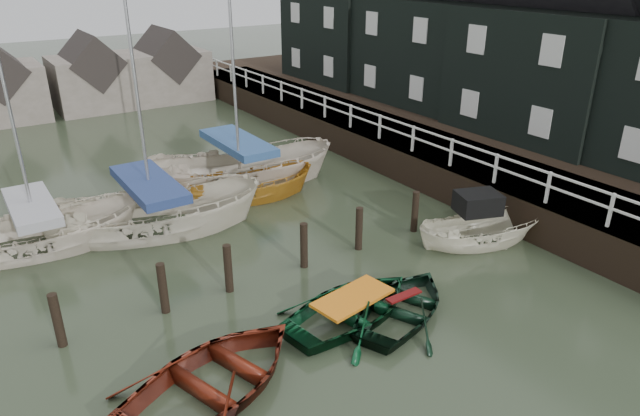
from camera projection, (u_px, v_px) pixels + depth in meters
ground at (328, 331)px, 13.88m from camera, size 120.00×120.00×0.00m
pier at (376, 139)px, 26.00m from camera, size 3.04×32.00×2.70m
land_strip at (460, 135)px, 29.08m from camera, size 14.00×38.00×1.50m
quay_houses at (494, 21)px, 25.75m from camera, size 6.52×28.14×10.01m
mooring_pilings at (232, 274)px, 15.40m from camera, size 13.72×0.22×1.80m
far_sheds at (90, 77)px, 33.35m from camera, size 14.00×4.08×4.39m
rowboat_red at (215, 392)px, 11.95m from camera, size 5.37×4.54×0.95m
rowboat_green at (352, 317)px, 14.44m from camera, size 4.39×3.45×0.82m
rowboat_dkgreen at (403, 314)px, 14.55m from camera, size 4.41×3.89×0.76m
motorboat at (478, 240)px, 18.10m from camera, size 4.38×2.85×2.45m
sailboat_a at (40, 247)px, 17.79m from camera, size 6.48×3.37×10.00m
sailboat_b at (155, 228)px, 19.01m from camera, size 7.64×4.81×12.72m
sailboat_c at (241, 197)px, 21.56m from camera, size 5.82×3.61×10.37m
sailboat_d at (240, 182)px, 22.88m from camera, size 7.95×5.24×11.52m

